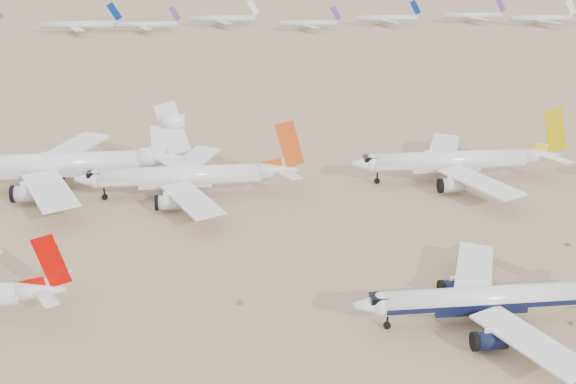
% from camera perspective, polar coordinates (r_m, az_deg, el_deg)
% --- Properties ---
extents(ground, '(7000.00, 7000.00, 0.00)m').
position_cam_1_polar(ground, '(121.12, 11.35, -11.25)').
color(ground, '#86694E').
rests_on(ground, ground).
extents(main_airliner, '(46.38, 45.30, 16.37)m').
position_cam_1_polar(main_airliner, '(125.51, 16.18, -8.10)').
color(main_airliner, white).
rests_on(main_airliner, ground).
extents(row2_gold_tail, '(52.89, 51.73, 18.83)m').
position_cam_1_polar(row2_gold_tail, '(188.22, 13.30, 2.40)').
color(row2_gold_tail, white).
rests_on(row2_gold_tail, ground).
extents(row2_orange_tail, '(51.65, 50.53, 18.43)m').
position_cam_1_polar(row2_orange_tail, '(174.32, -7.80, 1.24)').
color(row2_orange_tail, white).
rests_on(row2_orange_tail, ground).
extents(row2_white_trijet, '(60.65, 59.27, 21.49)m').
position_cam_1_polar(row2_white_trijet, '(186.99, -17.45, 2.16)').
color(row2_white_trijet, white).
rests_on(row2_white_trijet, ground).
extents(distant_storage_row, '(661.65, 58.59, 16.01)m').
position_cam_1_polar(distant_storage_row, '(452.79, 8.85, 13.40)').
color(distant_storage_row, silver).
rests_on(distant_storage_row, ground).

